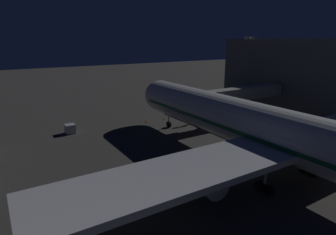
% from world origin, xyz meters
% --- Properties ---
extents(ground_plane, '(320.00, 320.00, 0.00)m').
position_xyz_m(ground_plane, '(0.00, 0.00, 0.00)').
color(ground_plane, '#383533').
extents(airliner_at_gate, '(58.67, 67.93, 20.63)m').
position_xyz_m(airliner_at_gate, '(-0.00, 9.54, 5.81)').
color(airliner_at_gate, silver).
rests_on(airliner_at_gate, ground_plane).
extents(jet_bridge, '(24.79, 3.40, 7.44)m').
position_xyz_m(jet_bridge, '(-13.14, -13.42, 5.90)').
color(jet_bridge, '#9E9E99').
rests_on(jet_bridge, ground_plane).
extents(apron_floodlight_mast, '(2.90, 0.50, 17.62)m').
position_xyz_m(apron_floodlight_mast, '(-25.50, -21.32, 10.25)').
color(apron_floodlight_mast, '#59595E').
rests_on(apron_floodlight_mast, ground_plane).
extents(baggage_container_mid_row, '(1.77, 1.81, 1.70)m').
position_xyz_m(baggage_container_mid_row, '(17.67, -24.03, 0.85)').
color(baggage_container_mid_row, '#B7BABF').
rests_on(baggage_container_mid_row, ground_plane).
extents(traffic_cone_nose_port, '(0.36, 0.36, 0.55)m').
position_xyz_m(traffic_cone_nose_port, '(-2.20, -22.86, 0.28)').
color(traffic_cone_nose_port, orange).
rests_on(traffic_cone_nose_port, ground_plane).
extents(traffic_cone_nose_starboard, '(0.36, 0.36, 0.55)m').
position_xyz_m(traffic_cone_nose_starboard, '(2.20, -22.86, 0.28)').
color(traffic_cone_nose_starboard, orange).
rests_on(traffic_cone_nose_starboard, ground_plane).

